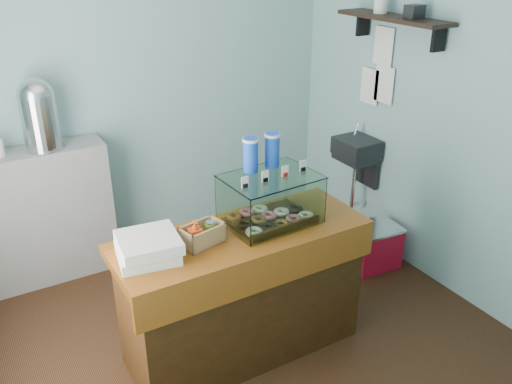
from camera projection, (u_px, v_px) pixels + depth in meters
ground at (226, 327)px, 3.90m from camera, size 3.50×3.50×0.00m
room_shell at (223, 94)px, 3.19m from camera, size 3.54×3.04×2.82m
counter at (243, 292)px, 3.50m from camera, size 1.60×0.60×0.90m
back_shelf at (47, 215)px, 4.28m from camera, size 1.00×0.32×1.10m
display_case at (268, 195)px, 3.40m from camera, size 0.59×0.45×0.53m
condiment_crate at (202, 235)px, 3.17m from camera, size 0.28×0.20×0.17m
pastry_boxes at (148, 247)px, 3.04m from camera, size 0.38×0.38×0.13m
coffee_urn at (38, 112)px, 3.96m from camera, size 0.29×0.29×0.54m
red_cooler at (373, 246)px, 4.56m from camera, size 0.44×0.35×0.37m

